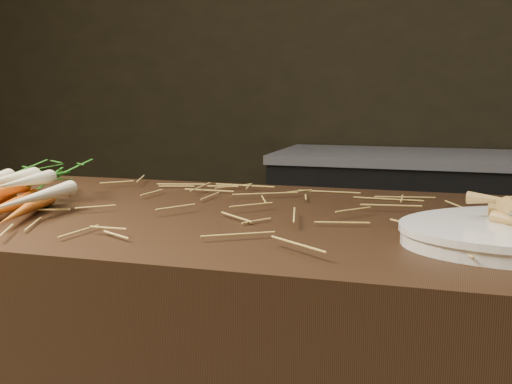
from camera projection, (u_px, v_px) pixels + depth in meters
The scene contains 3 objects.
back_counter at pixel (480, 249), 2.83m from camera, with size 1.82×0.62×0.84m.
straw_bedding at pixel (346, 215), 1.07m from camera, with size 1.40×0.60×0.02m, color #B09342, non-canonical shape.
root_veg_bunch at pixel (35, 183), 1.21m from camera, with size 0.24×0.47×0.09m.
Camera 1 is at (0.17, -0.75, 1.11)m, focal length 45.00 mm.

